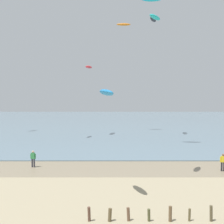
{
  "coord_description": "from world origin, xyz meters",
  "views": [
    {
      "loc": [
        -0.34,
        -7.25,
        7.93
      ],
      "look_at": [
        -0.27,
        11.32,
        6.5
      ],
      "focal_mm": 48.14,
      "sensor_mm": 36.0,
      "label": 1
    }
  ],
  "objects_px": {
    "kite_aloft_1": "(154,17)",
    "kite_aloft_5": "(152,19)",
    "person_nearest_camera": "(32,158)",
    "kite_aloft_9": "(88,67)",
    "kite_aloft_12": "(122,24)",
    "kite_aloft_3": "(105,92)",
    "person_mid_beach": "(222,162)"
  },
  "relations": [
    {
      "from": "person_mid_beach",
      "to": "kite_aloft_5",
      "type": "height_order",
      "value": "kite_aloft_5"
    },
    {
      "from": "kite_aloft_5",
      "to": "kite_aloft_1",
      "type": "bearing_deg",
      "value": -174.46
    },
    {
      "from": "person_nearest_camera",
      "to": "person_mid_beach",
      "type": "relative_size",
      "value": 1.0
    },
    {
      "from": "person_mid_beach",
      "to": "kite_aloft_1",
      "type": "xyz_separation_m",
      "value": [
        -7.04,
        -2.27,
        13.13
      ]
    },
    {
      "from": "person_nearest_camera",
      "to": "kite_aloft_3",
      "type": "xyz_separation_m",
      "value": [
        7.58,
        -8.48,
        6.76
      ]
    },
    {
      "from": "person_mid_beach",
      "to": "kite_aloft_5",
      "type": "distance_m",
      "value": 27.43
    },
    {
      "from": "kite_aloft_5",
      "to": "kite_aloft_9",
      "type": "xyz_separation_m",
      "value": [
        -10.36,
        0.99,
        -7.45
      ]
    },
    {
      "from": "person_nearest_camera",
      "to": "kite_aloft_3",
      "type": "relative_size",
      "value": 0.72
    },
    {
      "from": "person_nearest_camera",
      "to": "person_mid_beach",
      "type": "distance_m",
      "value": 18.76
    },
    {
      "from": "kite_aloft_5",
      "to": "kite_aloft_12",
      "type": "height_order",
      "value": "kite_aloft_12"
    },
    {
      "from": "person_mid_beach",
      "to": "kite_aloft_1",
      "type": "distance_m",
      "value": 15.07
    },
    {
      "from": "kite_aloft_3",
      "to": "kite_aloft_12",
      "type": "xyz_separation_m",
      "value": [
        2.44,
        32.31,
        11.55
      ]
    },
    {
      "from": "kite_aloft_1",
      "to": "kite_aloft_12",
      "type": "xyz_separation_m",
      "value": [
        -1.64,
        27.53,
        5.18
      ]
    },
    {
      "from": "kite_aloft_1",
      "to": "kite_aloft_9",
      "type": "relative_size",
      "value": 0.76
    },
    {
      "from": "person_nearest_camera",
      "to": "kite_aloft_12",
      "type": "xyz_separation_m",
      "value": [
        10.03,
        23.83,
        18.31
      ]
    },
    {
      "from": "kite_aloft_3",
      "to": "kite_aloft_5",
      "type": "relative_size",
      "value": 0.8
    },
    {
      "from": "person_mid_beach",
      "to": "kite_aloft_1",
      "type": "bearing_deg",
      "value": -162.15
    },
    {
      "from": "kite_aloft_1",
      "to": "person_nearest_camera",
      "type": "bearing_deg",
      "value": -80.66
    },
    {
      "from": "person_mid_beach",
      "to": "kite_aloft_12",
      "type": "bearing_deg",
      "value": 108.95
    },
    {
      "from": "kite_aloft_5",
      "to": "kite_aloft_12",
      "type": "bearing_deg",
      "value": 54.59
    },
    {
      "from": "kite_aloft_9",
      "to": "kite_aloft_12",
      "type": "relative_size",
      "value": 1.07
    },
    {
      "from": "person_mid_beach",
      "to": "kite_aloft_1",
      "type": "height_order",
      "value": "kite_aloft_1"
    },
    {
      "from": "kite_aloft_3",
      "to": "kite_aloft_12",
      "type": "height_order",
      "value": "kite_aloft_12"
    },
    {
      "from": "kite_aloft_9",
      "to": "kite_aloft_3",
      "type": "bearing_deg",
      "value": -163.27
    },
    {
      "from": "person_nearest_camera",
      "to": "kite_aloft_3",
      "type": "distance_m",
      "value": 13.23
    },
    {
      "from": "person_nearest_camera",
      "to": "kite_aloft_5",
      "type": "xyz_separation_m",
      "value": [
        14.52,
        18.8,
        18.05
      ]
    },
    {
      "from": "kite_aloft_5",
      "to": "person_nearest_camera",
      "type": "bearing_deg",
      "value": 155.09
    },
    {
      "from": "kite_aloft_9",
      "to": "kite_aloft_5",
      "type": "bearing_deg",
      "value": -85.65
    },
    {
      "from": "person_nearest_camera",
      "to": "kite_aloft_9",
      "type": "relative_size",
      "value": 0.64
    },
    {
      "from": "kite_aloft_9",
      "to": "kite_aloft_12",
      "type": "bearing_deg",
      "value": -45.6
    },
    {
      "from": "kite_aloft_1",
      "to": "kite_aloft_5",
      "type": "distance_m",
      "value": 23.2
    },
    {
      "from": "kite_aloft_5",
      "to": "kite_aloft_12",
      "type": "xyz_separation_m",
      "value": [
        -4.5,
        5.03,
        0.26
      ]
    }
  ]
}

